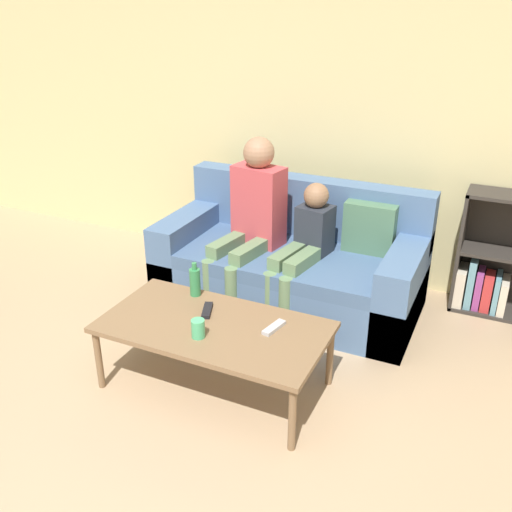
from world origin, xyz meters
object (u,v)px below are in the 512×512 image
object	(u,v)px
bookshelf	(501,265)
person_child	(304,245)
person_adult	(253,211)
tv_remote_0	(207,310)
bottle	(195,282)
couch	(292,266)
coffee_table	(214,330)
cup_near	(198,329)
tv_remote_1	(274,328)

from	to	relation	value
bookshelf	person_child	xyz separation A→B (m)	(-1.26, -0.64, 0.18)
person_adult	tv_remote_0	size ratio (longest dim) A/B	6.96
bottle	couch	bearing A→B (deg)	71.33
coffee_table	bottle	xyz separation A→B (m)	(-0.27, 0.26, 0.13)
couch	bookshelf	bearing A→B (deg)	19.99
cup_near	tv_remote_1	xyz separation A→B (m)	(0.34, 0.24, -0.04)
couch	bottle	bearing A→B (deg)	-108.67
coffee_table	bottle	size ratio (longest dim) A/B	5.85
tv_remote_0	cup_near	bearing A→B (deg)	-92.43
person_child	cup_near	xyz separation A→B (m)	(-0.18, -1.15, -0.07)
tv_remote_0	person_adult	bearing A→B (deg)	77.39
cup_near	tv_remote_1	world-z (taller)	cup_near
cup_near	tv_remote_0	size ratio (longest dim) A/B	0.60
coffee_table	cup_near	bearing A→B (deg)	-96.12
bookshelf	cup_near	xyz separation A→B (m)	(-1.43, -1.79, 0.11)
coffee_table	tv_remote_1	xyz separation A→B (m)	(0.33, 0.10, 0.04)
bookshelf	tv_remote_0	world-z (taller)	bookshelf
cup_near	person_child	bearing A→B (deg)	81.24
couch	person_adult	bearing A→B (deg)	-164.21
couch	bottle	distance (m)	0.95
coffee_table	couch	bearing A→B (deg)	88.77
bookshelf	tv_remote_0	bearing A→B (deg)	-134.73
coffee_table	cup_near	size ratio (longest dim) A/B	12.21
tv_remote_0	tv_remote_1	distance (m)	0.43
bottle	person_child	bearing A→B (deg)	59.64
tv_remote_0	tv_remote_1	xyz separation A→B (m)	(0.43, -0.01, 0.00)
tv_remote_0	bottle	world-z (taller)	bottle
bookshelf	coffee_table	distance (m)	2.17
person_adult	couch	bearing A→B (deg)	25.56
couch	coffee_table	bearing A→B (deg)	-91.23
person_child	tv_remote_0	xyz separation A→B (m)	(-0.27, -0.89, -0.12)
cup_near	coffee_table	bearing A→B (deg)	83.88
person_child	bottle	xyz separation A→B (m)	(-0.43, -0.74, -0.03)
cup_near	bookshelf	bearing A→B (deg)	51.31
coffee_table	tv_remote_1	distance (m)	0.35
person_child	couch	bearing A→B (deg)	144.72
coffee_table	tv_remote_0	xyz separation A→B (m)	(-0.10, 0.11, 0.04)
coffee_table	tv_remote_1	size ratio (longest dim) A/B	7.29
person_adult	cup_near	bearing A→B (deg)	-68.88
coffee_table	cup_near	distance (m)	0.17
bookshelf	coffee_table	bearing A→B (deg)	-130.73
person_child	tv_remote_0	world-z (taller)	person_child
bookshelf	cup_near	distance (m)	2.30
coffee_table	tv_remote_0	size ratio (longest dim) A/B	7.31
coffee_table	tv_remote_1	bearing A→B (deg)	17.34
couch	bookshelf	size ratio (longest dim) A/B	2.10
tv_remote_0	tv_remote_1	bearing A→B (deg)	-22.84
couch	person_adult	size ratio (longest dim) A/B	1.53
couch	person_child	xyz separation A→B (m)	(0.14, -0.14, 0.25)
bookshelf	tv_remote_0	distance (m)	2.16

